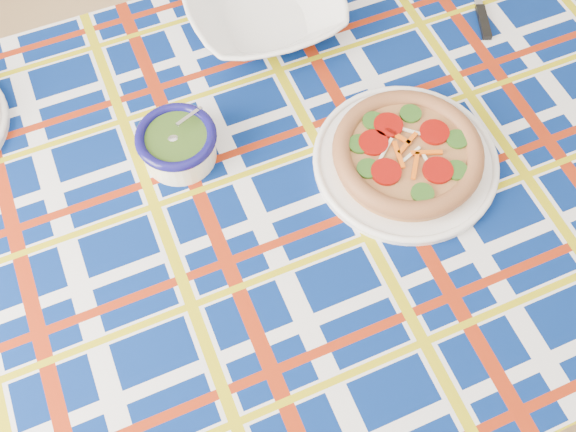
{
  "coord_description": "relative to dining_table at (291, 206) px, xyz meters",
  "views": [
    {
      "loc": [
        -0.35,
        -0.54,
        1.82
      ],
      "look_at": [
        -0.25,
        -0.03,
        0.84
      ],
      "focal_mm": 40.0,
      "sensor_mm": 36.0,
      "label": 1
    }
  ],
  "objects": [
    {
      "name": "main_focaccia_plate",
      "position": [
        0.21,
        0.0,
        0.12
      ],
      "size": [
        0.45,
        0.45,
        0.07
      ],
      "primitive_type": null,
      "rotation": [
        0.0,
        0.0,
        0.36
      ],
      "color": "#AD6E3D",
      "rests_on": "tablecloth"
    },
    {
      "name": "floor",
      "position": [
        0.23,
        -0.05,
        -0.74
      ],
      "size": [
        4.0,
        4.0,
        0.0
      ],
      "primitive_type": "plane",
      "color": "tan",
      "rests_on": "ground"
    },
    {
      "name": "serving_bowl",
      "position": [
        0.02,
        0.4,
        0.12
      ],
      "size": [
        0.36,
        0.36,
        0.08
      ],
      "primitive_type": "imported",
      "rotation": [
        0.0,
        0.0,
        0.16
      ],
      "color": "white",
      "rests_on": "tablecloth"
    },
    {
      "name": "dining_table",
      "position": [
        0.0,
        0.0,
        0.0
      ],
      "size": [
        1.92,
        1.41,
        0.82
      ],
      "rotation": [
        0.0,
        0.0,
        0.2
      ],
      "color": "brown",
      "rests_on": "floor"
    },
    {
      "name": "pesto_bowl",
      "position": [
        -0.19,
        0.1,
        0.13
      ],
      "size": [
        0.17,
        0.17,
        0.09
      ],
      "primitive_type": null,
      "rotation": [
        0.0,
        0.0,
        0.17
      ],
      "color": "#213C10",
      "rests_on": "tablecloth"
    },
    {
      "name": "tablecloth",
      "position": [
        -0.0,
        0.0,
        0.03
      ],
      "size": [
        1.96,
        1.45,
        0.12
      ],
      "primitive_type": null,
      "rotation": [
        0.0,
        0.0,
        0.2
      ],
      "color": "navy",
      "rests_on": "dining_table"
    }
  ]
}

